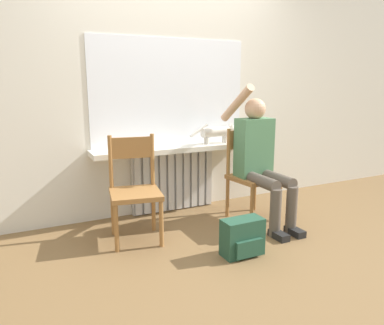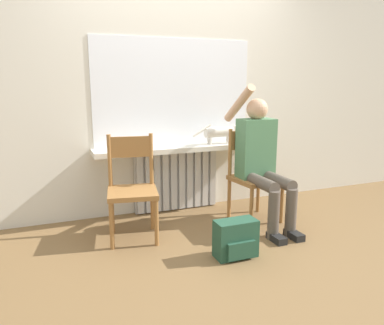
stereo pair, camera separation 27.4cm
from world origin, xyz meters
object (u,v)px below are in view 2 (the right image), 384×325
chair_left (132,187)px  backpack (236,239)px  person (261,156)px  chair_right (253,174)px  cat (222,132)px

chair_left → backpack: chair_left is taller
chair_left → person: person is taller
person → chair_right: bearing=92.5°
chair_right → cat: cat is taller
chair_right → backpack: size_ratio=2.72×
chair_left → backpack: (0.65, -0.68, -0.31)m
chair_right → chair_left: bearing=173.3°
chair_right → person: person is taller
chair_right → backpack: (-0.54, -0.68, -0.31)m
person → backpack: (-0.55, -0.56, -0.51)m
cat → person: bearing=-75.1°
chair_left → chair_right: bearing=10.4°
person → backpack: bearing=-134.7°
cat → backpack: bearing=-110.4°
chair_left → backpack: size_ratio=2.72×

